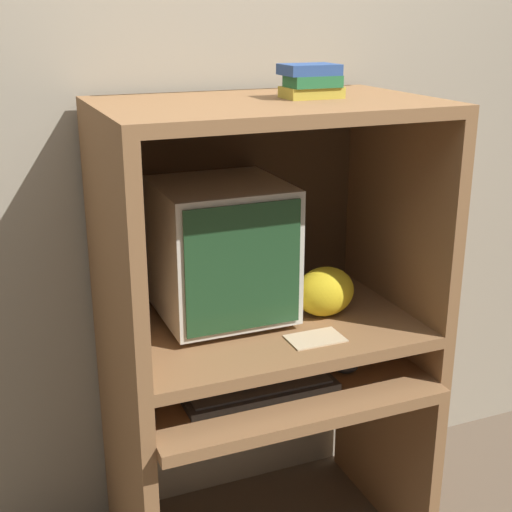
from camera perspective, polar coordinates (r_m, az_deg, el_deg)
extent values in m
cube|color=gray|center=(2.37, -2.65, 8.98)|extent=(6.00, 0.06, 2.60)
cube|color=brown|center=(2.31, -10.12, -17.88)|extent=(0.04, 0.62, 0.67)
cube|color=brown|center=(2.61, 10.24, -13.30)|extent=(0.04, 0.62, 0.67)
cube|color=brown|center=(2.14, 2.38, -10.79)|extent=(0.87, 0.42, 0.04)
cube|color=brown|center=(2.10, -10.76, -8.90)|extent=(0.04, 0.62, 0.15)
cube|color=brown|center=(2.42, 10.79, -5.08)|extent=(0.04, 0.62, 0.15)
cube|color=brown|center=(2.19, 0.83, -5.64)|extent=(0.87, 0.62, 0.04)
cube|color=brown|center=(1.95, -11.48, 1.77)|extent=(0.04, 0.62, 0.66)
cube|color=brown|center=(2.28, 11.41, 4.30)|extent=(0.04, 0.62, 0.66)
cube|color=brown|center=(2.01, 0.92, 11.84)|extent=(0.87, 0.62, 0.04)
cube|color=#48321E|center=(2.34, -1.99, 5.00)|extent=(0.87, 0.01, 0.66)
cylinder|color=beige|center=(2.22, -2.76, -4.60)|extent=(0.21, 0.21, 0.02)
cube|color=beige|center=(2.14, -2.85, 0.59)|extent=(0.38, 0.37, 0.40)
cube|color=#1E4223|center=(1.97, -1.01, -0.98)|extent=(0.34, 0.01, 0.37)
cube|color=#2D2D30|center=(2.10, 0.18, -10.57)|extent=(0.46, 0.17, 0.02)
cube|color=#474749|center=(2.09, 0.18, -10.26)|extent=(0.42, 0.13, 0.01)
ellipsoid|color=#28282B|center=(2.22, 7.30, -8.81)|extent=(0.07, 0.05, 0.03)
ellipsoid|color=gold|center=(2.21, 5.53, -2.84)|extent=(0.19, 0.14, 0.15)
cube|color=gold|center=(2.07, 4.46, 12.92)|extent=(0.16, 0.10, 0.03)
cube|color=#236638|center=(2.06, 4.57, 13.77)|extent=(0.14, 0.10, 0.03)
cube|color=navy|center=(2.06, 4.29, 14.66)|extent=(0.15, 0.11, 0.03)
cube|color=#CCB28C|center=(2.07, 4.76, -6.59)|extent=(0.16, 0.10, 0.00)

